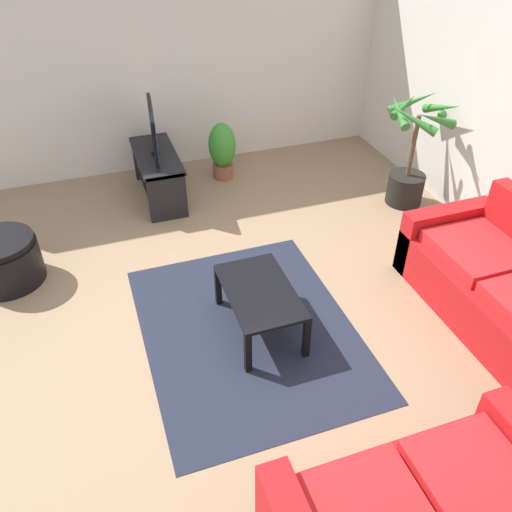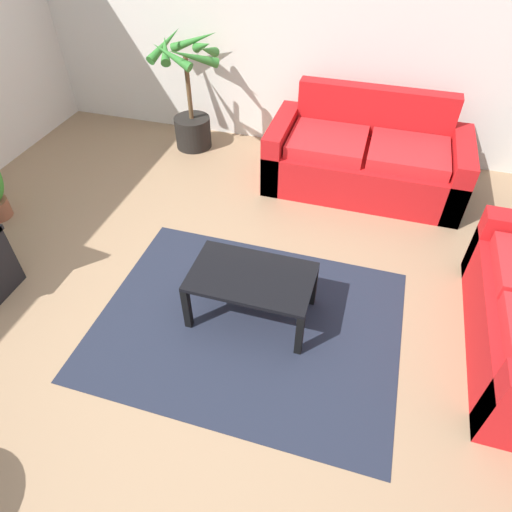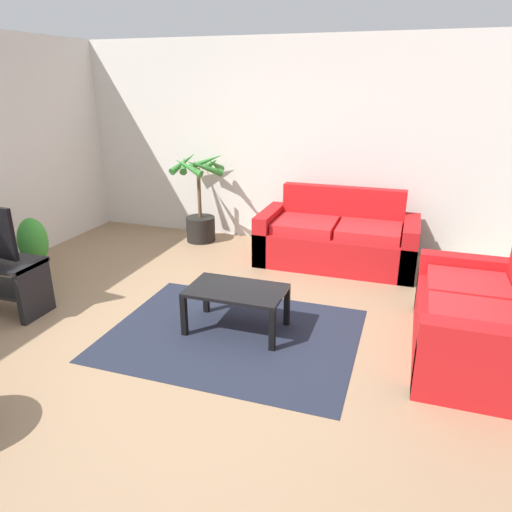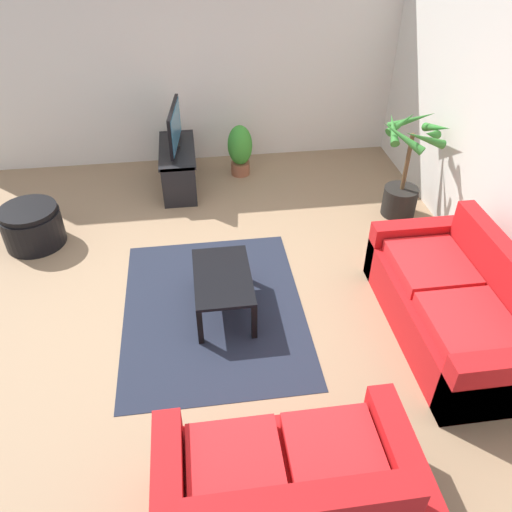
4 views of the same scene
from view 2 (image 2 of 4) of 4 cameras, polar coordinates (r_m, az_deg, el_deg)
name	(u,v)px [view 2 (image 2 of 4)]	position (r m, az deg, el deg)	size (l,w,h in m)	color
ground_plane	(206,336)	(3.31, -6.44, -10.14)	(6.60, 6.60, 0.00)	#937556
wall_back	(306,18)	(5.04, 6.34, 27.94)	(6.00, 0.06, 2.70)	silver
couch_main	(365,160)	(4.69, 13.73, 11.84)	(1.90, 0.90, 0.90)	red
coffee_table	(252,281)	(3.16, -0.57, -3.24)	(0.87, 0.53, 0.41)	black
area_rug	(248,323)	(3.36, -1.04, -8.53)	(2.20, 1.70, 0.01)	#1E2333
potted_palm	(191,104)	(5.25, -8.31, 18.65)	(0.77, 0.74, 1.23)	black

